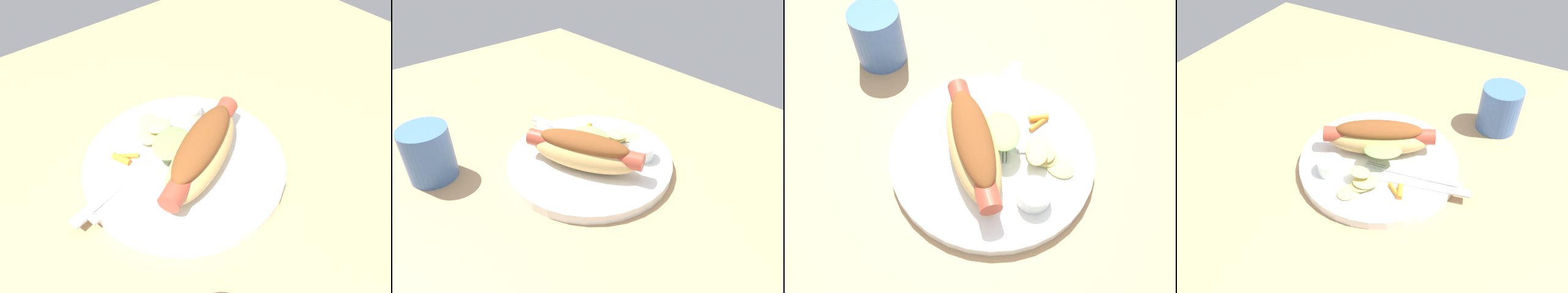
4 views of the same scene
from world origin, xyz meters
TOP-DOWN VIEW (x-y plane):
  - ground_plane at (0.00, 0.00)cm, footprint 120.00×90.00cm
  - plate at (2.60, 2.81)cm, footprint 26.35×26.35cm
  - hot_dog at (3.66, 0.66)cm, footprint 17.77×12.79cm
  - sauce_ramekin at (8.03, 8.98)cm, footprint 4.05×4.05cm
  - fork at (-4.14, 3.28)cm, footprint 15.58×3.86cm
  - knife at (-5.69, 4.83)cm, footprint 15.58×5.20cm
  - chips_pile at (2.19, 9.47)cm, footprint 6.40×7.73cm
  - carrot_garnish at (-3.46, 7.85)cm, footprint 3.20×2.75cm
  - drinking_cup at (-11.52, -17.25)cm, footprint 7.30×7.30cm

SIDE VIEW (x-z plane):
  - ground_plane at x=0.00cm, z-range -1.80..0.00cm
  - plate at x=2.60cm, z-range 0.00..1.60cm
  - knife at x=-5.69cm, z-range 1.60..1.96cm
  - fork at x=-4.14cm, z-range 1.60..2.00cm
  - carrot_garnish at x=-3.46cm, z-range 1.55..2.44cm
  - chips_pile at x=2.19cm, z-range 1.34..3.70cm
  - sauce_ramekin at x=8.03cm, z-range 1.60..3.90cm
  - drinking_cup at x=-11.52cm, z-range 0.00..8.57cm
  - hot_dog at x=3.66cm, z-range 1.72..7.38cm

